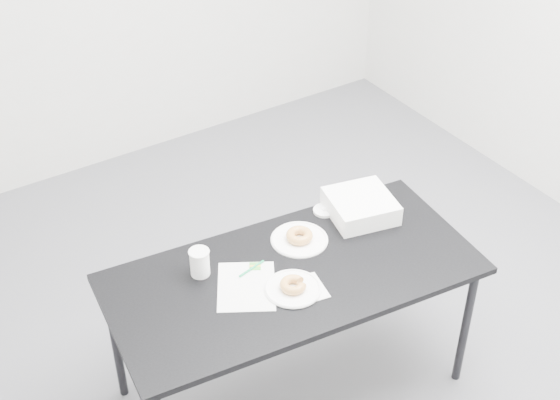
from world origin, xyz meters
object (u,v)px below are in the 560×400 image
pen (252,269)px  plate_far (299,240)px  scorecard (246,286)px  donut_near (293,285)px  plate_near (293,289)px  bakery_box (361,206)px  table (293,281)px  coffee_cup (200,262)px  donut_far (299,236)px

pen → plate_far: 0.27m
scorecard → donut_near: size_ratio=2.71×
plate_near → plate_far: (0.19, 0.24, -0.00)m
donut_near → bakery_box: size_ratio=0.39×
table → bakery_box: bearing=25.2°
table → plate_near: size_ratio=6.99×
pen → coffee_cup: (-0.18, 0.09, 0.05)m
scorecard → donut_far: (0.34, 0.13, 0.02)m
scorecard → pen: pen is taller
plate_near → coffee_cup: bearing=133.0°
pen → donut_far: (0.27, 0.05, 0.02)m
donut_far → bakery_box: 0.33m
pen → donut_near: size_ratio=1.26×
plate_far → coffee_cup: size_ratio=2.06×
table → pen: pen is taller
plate_near → donut_near: 0.02m
scorecard → bakery_box: bakery_box is taller
donut_near → scorecard: bearing=141.4°
pen → donut_near: donut_near is taller
donut_near → pen: bearing=112.0°
donut_near → bakery_box: bakery_box is taller
table → scorecard: (-0.20, 0.03, 0.05)m
table → donut_near: donut_near is taller
donut_near → plate_far: 0.31m
plate_far → bakery_box: bearing=1.1°
table → scorecard: 0.21m
donut_near → donut_far: (0.19, 0.24, -0.00)m
scorecard → donut_near: bearing=-8.3°
coffee_cup → bakery_box: coffee_cup is taller
table → pen: size_ratio=11.83×
scorecard → bakery_box: bearing=41.6°
pen → plate_near: bearing=-80.7°
donut_far → donut_near: bearing=-128.4°
pen → donut_far: bearing=-1.5°
bakery_box → plate_near: bearing=-141.8°
donut_near → donut_far: same height
pen → plate_far: size_ratio=0.55×
pen → donut_near: 0.20m
plate_near → plate_far: plate_near is taller
donut_near → donut_far: size_ratio=0.92×
scorecard → bakery_box: (0.66, 0.13, 0.04)m
table → plate_near: (-0.06, -0.09, 0.06)m
pen → coffee_cup: 0.21m
plate_near → plate_far: bearing=51.6°
table → donut_far: size_ratio=13.74×
pen → plate_far: pen is taller
table → donut_near: size_ratio=14.88×
plate_near → bakery_box: (0.52, 0.25, 0.04)m
bakery_box → donut_near: bearing=-141.8°
pen → donut_far: 0.27m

